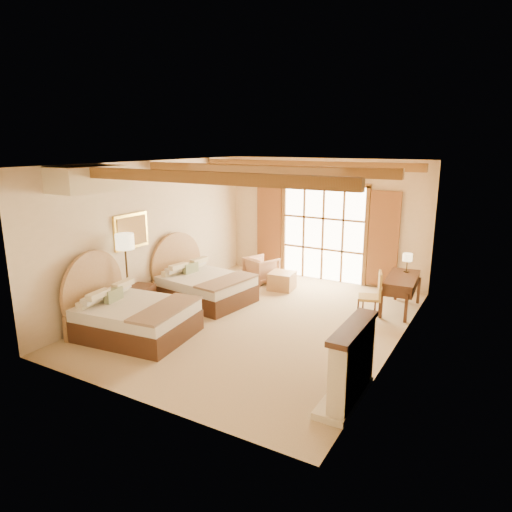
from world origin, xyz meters
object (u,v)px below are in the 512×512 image
Objects in this scene: bed_far at (200,284)px; nightstand at (141,298)px; bed_near at (129,313)px; desk at (401,292)px; armchair at (261,269)px.

bed_far is 1.41m from nightstand.
bed_near reaches higher than bed_far.
desk is at bearing 17.72° from nightstand.
armchair is at bearing 82.05° from bed_far.
armchair is at bearing 75.77° from bed_near.
desk reaches higher than nightstand.
desk is at bearing -164.06° from armchair.
nightstand is at bearing -154.55° from desk.
bed_near is at bearing -142.44° from desk.
bed_near reaches higher than desk.
armchair reaches higher than nightstand.
nightstand is at bearing 90.25° from armchair.
armchair is at bearing 169.98° from desk.
nightstand is 5.66m from desk.
bed_far is at bearing 82.90° from bed_near.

